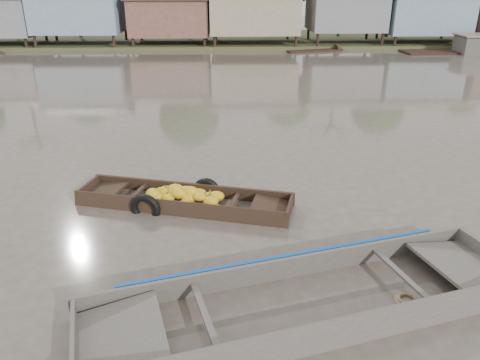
{
  "coord_description": "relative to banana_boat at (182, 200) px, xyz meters",
  "views": [
    {
      "loc": [
        0.24,
        -7.88,
        4.93
      ],
      "look_at": [
        0.55,
        1.6,
        0.8
      ],
      "focal_mm": 35.0,
      "sensor_mm": 36.0,
      "label": 1
    }
  ],
  "objects": [
    {
      "name": "ground",
      "position": [
        0.8,
        -2.01,
        -0.13
      ],
      "size": [
        120.0,
        120.0,
        0.0
      ],
      "primitive_type": "plane",
      "color": "#4F463C",
      "rests_on": "ground"
    },
    {
      "name": "riverbank",
      "position": [
        3.83,
        29.86,
        2.94
      ],
      "size": [
        120.0,
        12.47,
        10.22
      ],
      "color": "#384723",
      "rests_on": "ground"
    },
    {
      "name": "banana_boat",
      "position": [
        0.0,
        0.0,
        0.0
      ],
      "size": [
        5.18,
        2.45,
        0.73
      ],
      "rotation": [
        0.0,
        0.0,
        -0.26
      ],
      "color": "black",
      "rests_on": "ground"
    },
    {
      "name": "viewer_boat",
      "position": [
        2.37,
        -3.81,
        -0.07
      ],
      "size": [
        7.56,
        3.83,
        0.59
      ],
      "rotation": [
        0.0,
        0.0,
        0.28
      ],
      "color": "#403C36",
      "rests_on": "ground"
    },
    {
      "name": "distant_boats",
      "position": [
        16.5,
        22.42,
        0.12
      ],
      "size": [
        47.64,
        14.54,
        1.38
      ],
      "color": "black",
      "rests_on": "ground"
    }
  ]
}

